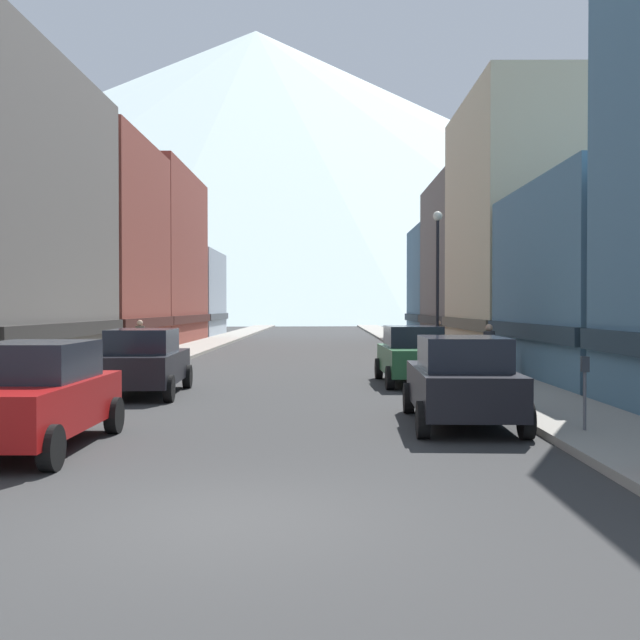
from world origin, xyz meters
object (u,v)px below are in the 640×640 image
at_px(potted_plant_0, 506,363).
at_px(pedestrian_1, 489,353).
at_px(car_left_0, 32,395).
at_px(car_right_1, 413,355).
at_px(parking_meter_near, 585,382).
at_px(pedestrian_2, 140,343).
at_px(car_left_1, 144,362).
at_px(streetlamp_right, 437,264).
at_px(pedestrian_0, 438,339).
at_px(car_right_0, 461,380).

distance_m(potted_plant_0, pedestrian_1, 1.20).
xyz_separation_m(car_left_0, car_right_1, (7.60, 10.90, 0.00)).
height_order(car_right_1, parking_meter_near, car_right_1).
relative_size(car_left_0, pedestrian_1, 2.62).
relative_size(parking_meter_near, pedestrian_2, 0.78).
bearing_deg(car_left_1, streetlamp_right, 43.36).
height_order(parking_meter_near, streetlamp_right, streetlamp_right).
height_order(pedestrian_1, pedestrian_2, pedestrian_2).
bearing_deg(pedestrian_2, car_right_1, -33.15).
bearing_deg(pedestrian_2, parking_meter_near, -53.71).
bearing_deg(pedestrian_1, car_right_1, -166.87).
xyz_separation_m(car_left_0, car_left_1, (0.00, 7.83, 0.00)).
distance_m(car_left_0, potted_plant_0, 16.39).
bearing_deg(streetlamp_right, car_left_0, -119.06).
xyz_separation_m(car_left_0, pedestrian_0, (10.05, 22.24, -0.01)).
distance_m(car_right_0, parking_meter_near, 2.46).
relative_size(car_left_1, pedestrian_2, 2.62).
bearing_deg(pedestrian_1, parking_meter_near, -92.77).
bearing_deg(potted_plant_0, car_left_0, -131.22).
xyz_separation_m(car_right_1, potted_plant_0, (3.20, 1.43, -0.36)).
relative_size(car_right_0, potted_plant_0, 5.21).
relative_size(car_left_0, streetlamp_right, 0.75).
height_order(parking_meter_near, pedestrian_1, pedestrian_1).
bearing_deg(car_right_0, pedestrian_2, 124.10).
height_order(car_right_1, streetlamp_right, streetlamp_right).
bearing_deg(car_left_1, pedestrian_2, 104.28).
bearing_deg(parking_meter_near, pedestrian_1, 87.23).
bearing_deg(streetlamp_right, pedestrian_1, -79.78).
distance_m(car_left_0, streetlamp_right, 19.09).
bearing_deg(car_right_1, streetlamp_right, 74.42).
bearing_deg(pedestrian_2, pedestrian_0, 20.91).
distance_m(car_right_1, pedestrian_0, 11.60).
distance_m(car_right_1, pedestrian_2, 12.00).
bearing_deg(car_right_1, pedestrian_1, 13.13).
xyz_separation_m(car_right_0, car_right_1, (0.00, 8.28, 0.00)).
relative_size(car_left_0, potted_plant_0, 5.15).
xyz_separation_m(car_right_0, streetlamp_right, (1.55, 13.85, 3.09)).
bearing_deg(streetlamp_right, car_left_1, -136.64).
bearing_deg(car_left_0, pedestrian_0, 65.68).
bearing_deg(car_left_0, parking_meter_near, 6.70).
bearing_deg(parking_meter_near, pedestrian_0, 88.64).
bearing_deg(car_right_0, streetlamp_right, 83.60).
height_order(car_right_1, pedestrian_1, pedestrian_1).
bearing_deg(pedestrian_1, pedestrian_2, 154.40).
relative_size(car_right_0, parking_meter_near, 3.35).
bearing_deg(car_left_0, potted_plant_0, 48.78).
relative_size(pedestrian_1, pedestrian_2, 0.99).
bearing_deg(car_left_0, pedestrian_1, 48.78).
xyz_separation_m(car_right_0, parking_meter_near, (1.95, -1.50, 0.11)).
xyz_separation_m(pedestrian_1, pedestrian_2, (-12.50, 5.99, 0.01)).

